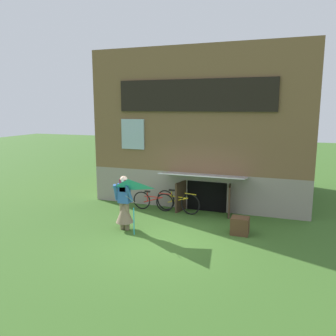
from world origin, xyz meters
TOP-DOWN VIEW (x-y plane):
  - ground_plane at (0.00, 0.00)m, footprint 60.00×60.00m
  - log_house at (-0.00, 5.68)m, footprint 7.87×6.49m
  - person at (-1.37, 0.34)m, footprint 0.61×0.52m
  - kite at (-0.93, -0.25)m, footprint 1.07×1.15m
  - bicycle_yellow at (-0.41, 2.49)m, footprint 1.69×0.40m
  - bicycle_red at (-1.30, 2.42)m, footprint 1.52×0.08m
  - wooden_crate at (1.93, 1.12)m, footprint 0.50×0.43m

SIDE VIEW (x-z plane):
  - ground_plane at x=0.00m, z-range 0.00..0.00m
  - wooden_crate at x=1.93m, z-range 0.00..0.50m
  - bicycle_red at x=-1.30m, z-range -0.01..0.69m
  - bicycle_yellow at x=-0.41m, z-range -0.01..0.77m
  - person at x=-1.37m, z-range -0.13..1.51m
  - kite at x=-0.93m, z-range 0.51..2.03m
  - log_house at x=0.00m, z-range 0.00..5.69m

